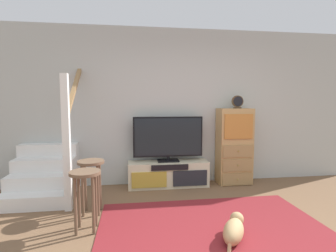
{
  "coord_description": "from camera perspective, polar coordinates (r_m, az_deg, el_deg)",
  "views": [
    {
      "loc": [
        -0.9,
        -2.07,
        1.44
      ],
      "look_at": [
        -0.36,
        1.77,
        1.08
      ],
      "focal_mm": 27.56,
      "sensor_mm": 36.0,
      "label": 1
    }
  ],
  "objects": [
    {
      "name": "back_wall",
      "position": [
        4.62,
        3.31,
        4.24
      ],
      "size": [
        6.4,
        0.12,
        2.7
      ],
      "primitive_type": "cube",
      "color": "#B2B7B2",
      "rests_on": "ground_plane"
    },
    {
      "name": "area_rug",
      "position": [
        3.16,
        10.25,
        -21.72
      ],
      "size": [
        2.6,
        1.8,
        0.01
      ],
      "primitive_type": "cube",
      "color": "maroon",
      "rests_on": "ground_plane"
    },
    {
      "name": "media_console",
      "position": [
        4.47,
        0.07,
        -10.54
      ],
      "size": [
        1.35,
        0.38,
        0.43
      ],
      "color": "beige",
      "rests_on": "ground_plane"
    },
    {
      "name": "television",
      "position": [
        4.37,
        0.03,
        -2.61
      ],
      "size": [
        1.18,
        0.22,
        0.76
      ],
      "color": "black",
      "rests_on": "media_console"
    },
    {
      "name": "side_cabinet",
      "position": [
        4.69,
        14.43,
        -4.36
      ],
      "size": [
        0.58,
        0.38,
        1.33
      ],
      "color": "tan",
      "rests_on": "ground_plane"
    },
    {
      "name": "desk_clock",
      "position": [
        4.62,
        15.12,
        5.15
      ],
      "size": [
        0.2,
        0.08,
        0.22
      ],
      "color": "#4C3823",
      "rests_on": "side_cabinet"
    },
    {
      "name": "staircase",
      "position": [
        4.6,
        -24.87,
        -8.58
      ],
      "size": [
        1.0,
        1.36,
        2.2
      ],
      "color": "white",
      "rests_on": "ground_plane"
    },
    {
      "name": "bar_stool_near",
      "position": [
        3.06,
        -17.8,
        -12.58
      ],
      "size": [
        0.34,
        0.34,
        0.68
      ],
      "color": "brown",
      "rests_on": "ground_plane"
    },
    {
      "name": "bar_stool_far",
      "position": [
        3.5,
        -16.64,
        -10.16
      ],
      "size": [
        0.34,
        0.34,
        0.69
      ],
      "color": "brown",
      "rests_on": "ground_plane"
    },
    {
      "name": "dog",
      "position": [
        2.96,
        14.38,
        -21.32
      ],
      "size": [
        0.4,
        0.49,
        0.23
      ],
      "color": "tan",
      "rests_on": "ground_plane"
    }
  ]
}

